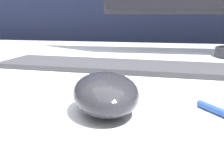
# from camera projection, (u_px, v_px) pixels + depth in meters

# --- Properties ---
(partition_panel) EXTENTS (5.00, 0.03, 1.37)m
(partition_panel) POSITION_uv_depth(u_px,v_px,m) (146.00, 50.00, 1.20)
(partition_panel) COLOR black
(partition_panel) RESTS_ON ground_plane
(computer_mouse_near) EXTENTS (0.10, 0.13, 0.04)m
(computer_mouse_near) POSITION_uv_depth(u_px,v_px,m) (106.00, 93.00, 0.32)
(computer_mouse_near) COLOR #232328
(computer_mouse_near) RESTS_ON desk
(keyboard) EXTENTS (0.38, 0.15, 0.02)m
(keyboard) POSITION_uv_depth(u_px,v_px,m) (110.00, 71.00, 0.49)
(keyboard) COLOR silver
(keyboard) RESTS_ON desk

